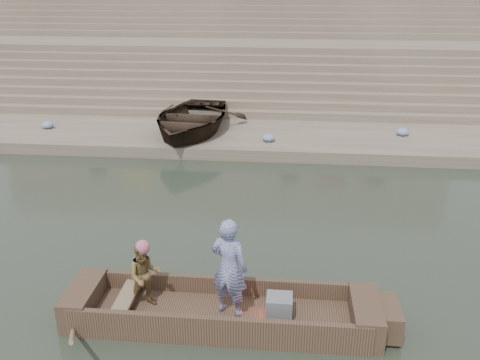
# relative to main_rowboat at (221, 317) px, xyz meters

# --- Properties ---
(ground) EXTENTS (120.00, 120.00, 0.00)m
(ground) POSITION_rel_main_rowboat_xyz_m (-3.73, 2.66, -0.11)
(ground) COLOR #252E22
(ground) RESTS_ON ground
(lower_landing) EXTENTS (32.00, 4.00, 0.40)m
(lower_landing) POSITION_rel_main_rowboat_xyz_m (-3.73, 10.66, 0.09)
(lower_landing) COLOR gray
(lower_landing) RESTS_ON ground
(mid_landing) EXTENTS (32.00, 3.00, 2.80)m
(mid_landing) POSITION_rel_main_rowboat_xyz_m (-3.73, 18.16, 1.29)
(mid_landing) COLOR gray
(mid_landing) RESTS_ON ground
(upper_landing) EXTENTS (32.00, 3.00, 5.20)m
(upper_landing) POSITION_rel_main_rowboat_xyz_m (-3.73, 25.16, 2.49)
(upper_landing) COLOR gray
(upper_landing) RESTS_ON ground
(ghat_steps) EXTENTS (32.00, 11.00, 5.20)m
(ghat_steps) POSITION_rel_main_rowboat_xyz_m (-3.73, 19.85, 1.69)
(ghat_steps) COLOR gray
(ghat_steps) RESTS_ON ground
(main_rowboat) EXTENTS (5.00, 1.30, 0.22)m
(main_rowboat) POSITION_rel_main_rowboat_xyz_m (0.00, 0.00, 0.00)
(main_rowboat) COLOR brown
(main_rowboat) RESTS_ON ground
(rowboat_trim) EXTENTS (6.04, 2.63, 1.94)m
(rowboat_trim) POSITION_rel_main_rowboat_xyz_m (0.21, -0.01, 0.20)
(rowboat_trim) COLOR brown
(rowboat_trim) RESTS_ON ground
(standing_man) EXTENTS (0.79, 0.65, 1.86)m
(standing_man) POSITION_rel_main_rowboat_xyz_m (0.15, 0.02, 1.04)
(standing_man) COLOR navy
(standing_man) RESTS_ON main_rowboat
(rowing_man) EXTENTS (0.76, 0.69, 1.27)m
(rowing_man) POSITION_rel_main_rowboat_xyz_m (-1.39, 0.08, 0.75)
(rowing_man) COLOR #2A7F33
(rowing_man) RESTS_ON main_rowboat
(television) EXTENTS (0.46, 0.42, 0.40)m
(television) POSITION_rel_main_rowboat_xyz_m (1.03, 0.00, 0.31)
(television) COLOR slate
(television) RESTS_ON main_rowboat
(beached_rowboat) EXTENTS (4.14, 5.46, 1.06)m
(beached_rowboat) POSITION_rel_main_rowboat_xyz_m (-2.53, 10.58, 0.82)
(beached_rowboat) COLOR #2D2116
(beached_rowboat) RESTS_ON lower_landing
(cloth_bundles) EXTENTS (13.77, 1.72, 0.26)m
(cloth_bundles) POSITION_rel_main_rowboat_xyz_m (0.70, 10.58, 0.42)
(cloth_bundles) COLOR #3F5999
(cloth_bundles) RESTS_ON lower_landing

